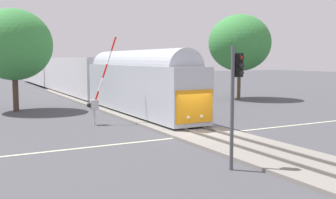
{
  "coord_description": "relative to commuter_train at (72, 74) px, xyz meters",
  "views": [
    {
      "loc": [
        -13.26,
        -20.3,
        4.73
      ],
      "look_at": [
        -0.89,
        3.03,
        2.0
      ],
      "focal_mm": 41.96,
      "sensor_mm": 36.0,
      "label": 1
    }
  ],
  "objects": [
    {
      "name": "ground_plane",
      "position": [
        -0.0,
        -32.18,
        -2.73
      ],
      "size": [
        220.0,
        220.0,
        0.0
      ],
      "primitive_type": "plane",
      "color": "#47474C"
    },
    {
      "name": "road_centre_stripe",
      "position": [
        -0.0,
        -32.18,
        -2.73
      ],
      "size": [
        44.0,
        0.2,
        0.01
      ],
      "color": "beige",
      "rests_on": "ground"
    },
    {
      "name": "railway_track",
      "position": [
        -0.0,
        -32.18,
        -2.64
      ],
      "size": [
        4.4,
        80.0,
        0.32
      ],
      "color": "gray",
      "rests_on": "ground"
    },
    {
      "name": "commuter_train",
      "position": [
        0.0,
        0.0,
        0.0
      ],
      "size": [
        3.04,
        66.43,
        5.16
      ],
      "color": "#B2B7C1",
      "rests_on": "railway_track"
    },
    {
      "name": "crossing_gate_far",
      "position": [
        -4.68,
        -25.24,
        -0.71
      ],
      "size": [
        2.31,
        0.4,
        6.35
      ],
      "color": "#B7B7BC",
      "rests_on": "ground"
    },
    {
      "name": "traffic_signal_median",
      "position": [
        -3.05,
        -39.27,
        0.81
      ],
      "size": [
        0.53,
        0.38,
        5.27
      ],
      "color": "#4C4C51",
      "rests_on": "ground"
    },
    {
      "name": "maple_right_background",
      "position": [
        15.88,
        -15.44,
        3.88
      ],
      "size": [
        7.28,
        7.28,
        9.92
      ],
      "color": "brown",
      "rests_on": "ground"
    },
    {
      "name": "oak_behind_train",
      "position": [
        -8.9,
        -14.78,
        3.27
      ],
      "size": [
        6.81,
        6.81,
        9.21
      ],
      "color": "#4C3828",
      "rests_on": "ground"
    }
  ]
}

